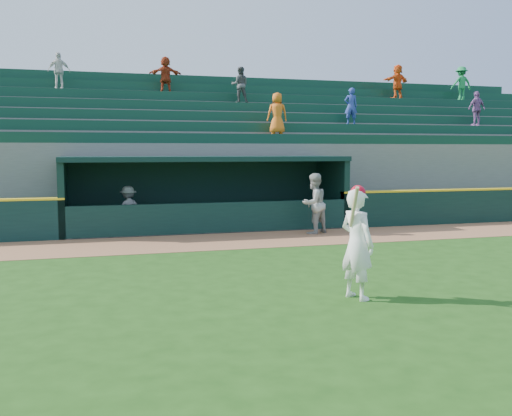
% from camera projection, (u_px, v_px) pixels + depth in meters
% --- Properties ---
extents(ground, '(120.00, 120.00, 0.00)m').
position_uv_depth(ground, '(277.00, 276.00, 12.05)').
color(ground, '#1E4711').
rests_on(ground, ground).
extents(warning_track, '(40.00, 3.00, 0.01)m').
position_uv_depth(warning_track, '(225.00, 241.00, 16.73)').
color(warning_track, '#99613D').
rests_on(warning_track, ground).
extents(dugout_player_front, '(1.16, 1.06, 1.93)m').
position_uv_depth(dugout_player_front, '(314.00, 204.00, 18.17)').
color(dugout_player_front, '#A5A5A0').
rests_on(dugout_player_front, ground).
extents(dugout_player_inside, '(1.11, 0.88, 1.51)m').
position_uv_depth(dugout_player_inside, '(128.00, 209.00, 18.56)').
color(dugout_player_inside, gray).
rests_on(dugout_player_inside, ground).
extents(dugout, '(9.40, 2.80, 2.46)m').
position_uv_depth(dugout, '(204.00, 188.00, 19.57)').
color(dugout, '#61625D').
rests_on(dugout, ground).
extents(stands, '(34.50, 6.25, 6.68)m').
position_uv_depth(stands, '(184.00, 157.00, 23.84)').
color(stands, slate).
rests_on(stands, ground).
extents(batter_at_plate, '(0.69, 0.90, 2.06)m').
position_uv_depth(batter_at_plate, '(357.00, 243.00, 10.15)').
color(batter_at_plate, white).
rests_on(batter_at_plate, ground).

